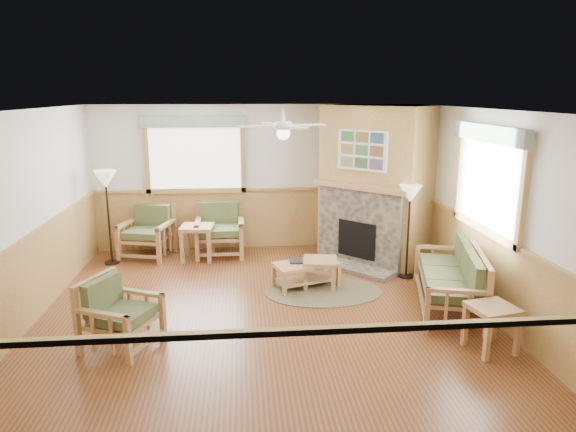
{
  "coord_description": "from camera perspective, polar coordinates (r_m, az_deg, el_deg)",
  "views": [
    {
      "loc": [
        -0.27,
        -6.55,
        2.91
      ],
      "look_at": [
        0.4,
        0.7,
        1.15
      ],
      "focal_mm": 32.0,
      "sensor_mm": 36.0,
      "label": 1
    }
  ],
  "objects": [
    {
      "name": "fireplace",
      "position": [
        9.04,
        9.68,
        3.46
      ],
      "size": [
        3.11,
        3.11,
        2.7
      ],
      "primitive_type": null,
      "rotation": [
        0.0,
        0.0,
        -0.79
      ],
      "color": "#AE8647",
      "rests_on": "floor"
    },
    {
      "name": "wall_back",
      "position": [
        9.68,
        -3.63,
        4.28
      ],
      "size": [
        6.0,
        0.02,
        2.7
      ],
      "primitive_type": "cube",
      "color": "white",
      "rests_on": "floor"
    },
    {
      "name": "braided_rug",
      "position": [
        7.77,
        3.98,
        -8.38
      ],
      "size": [
        2.34,
        2.34,
        0.01
      ],
      "primitive_type": "cylinder",
      "rotation": [
        0.0,
        0.0,
        -0.43
      ],
      "color": "brown",
      "rests_on": "floor"
    },
    {
      "name": "book_dark",
      "position": [
        7.87,
        0.9,
        -4.9
      ],
      "size": [
        0.21,
        0.28,
        0.03
      ],
      "primitive_type": "cube",
      "rotation": [
        0.0,
        0.0,
        -0.04
      ],
      "color": "black",
      "rests_on": "coffee_table"
    },
    {
      "name": "armchair_left",
      "position": [
        6.35,
        -18.09,
        -10.27
      ],
      "size": [
        0.98,
        0.98,
        0.83
      ],
      "primitive_type": null,
      "rotation": [
        0.0,
        0.0,
        1.14
      ],
      "color": "#AF8051",
      "rests_on": "floor"
    },
    {
      "name": "window_back",
      "position": [
        9.55,
        -10.46,
        11.08
      ],
      "size": [
        1.9,
        0.16,
        1.5
      ],
      "primitive_type": null,
      "color": "white",
      "rests_on": "wall_back"
    },
    {
      "name": "floor_lamp_right",
      "position": [
        8.36,
        13.22,
        -1.71
      ],
      "size": [
        0.41,
        0.41,
        1.51
      ],
      "primitive_type": null,
      "rotation": [
        0.0,
        0.0,
        0.21
      ],
      "color": "black",
      "rests_on": "floor"
    },
    {
      "name": "ceiling_fan",
      "position": [
        6.88,
        -0.53,
        11.51
      ],
      "size": [
        1.59,
        1.59,
        0.36
      ],
      "primitive_type": null,
      "rotation": [
        0.0,
        0.0,
        0.35
      ],
      "color": "white",
      "rests_on": "ceiling"
    },
    {
      "name": "coffee_table",
      "position": [
        7.89,
        2.04,
        -6.54
      ],
      "size": [
        1.08,
        0.77,
        0.39
      ],
      "primitive_type": null,
      "rotation": [
        0.0,
        0.0,
        0.32
      ],
      "color": "#AF8051",
      "rests_on": "floor"
    },
    {
      "name": "footstool",
      "position": [
        7.92,
        3.57,
        -6.32
      ],
      "size": [
        0.58,
        0.58,
        0.44
      ],
      "primitive_type": null,
      "rotation": [
        0.0,
        0.0,
        -0.17
      ],
      "color": "#AF8051",
      "rests_on": "floor"
    },
    {
      "name": "book_red",
      "position": [
        7.79,
        3.2,
        -5.07
      ],
      "size": [
        0.23,
        0.31,
        0.03
      ],
      "primitive_type": "cube",
      "rotation": [
        0.0,
        0.0,
        -0.03
      ],
      "color": "maroon",
      "rests_on": "coffee_table"
    },
    {
      "name": "wall_front",
      "position": [
        3.89,
        -0.85,
        -10.05
      ],
      "size": [
        6.0,
        0.02,
        2.7
      ],
      "primitive_type": "cube",
      "color": "white",
      "rests_on": "floor"
    },
    {
      "name": "window_right",
      "position": [
        7.14,
        21.97,
        9.57
      ],
      "size": [
        0.16,
        1.9,
        1.5
      ],
      "primitive_type": null,
      "color": "white",
      "rests_on": "wall_right"
    },
    {
      "name": "ceiling",
      "position": [
        6.56,
        -2.98,
        11.74
      ],
      "size": [
        6.0,
        6.0,
        0.01
      ],
      "primitive_type": "cube",
      "color": "white",
      "rests_on": "floor"
    },
    {
      "name": "wainscot",
      "position": [
        6.97,
        -2.76,
        -6.22
      ],
      "size": [
        6.0,
        6.0,
        1.1
      ],
      "primitive_type": null,
      "color": "#AE8647",
      "rests_on": "floor"
    },
    {
      "name": "floor_lamp_left",
      "position": [
        9.31,
        -19.32,
        -0.16
      ],
      "size": [
        0.48,
        0.48,
        1.64
      ],
      "primitive_type": null,
      "rotation": [
        0.0,
        0.0,
        -0.36
      ],
      "color": "black",
      "rests_on": "floor"
    },
    {
      "name": "end_table_chairs",
      "position": [
        9.26,
        -10.0,
        -2.93
      ],
      "size": [
        0.61,
        0.59,
        0.62
      ],
      "primitive_type": null,
      "rotation": [
        0.0,
        0.0,
        -0.1
      ],
      "color": "#AF8051",
      "rests_on": "floor"
    },
    {
      "name": "wall_right",
      "position": [
        7.49,
        20.76,
        0.67
      ],
      "size": [
        0.02,
        6.0,
        2.7
      ],
      "primitive_type": "cube",
      "color": "white",
      "rests_on": "floor"
    },
    {
      "name": "floor",
      "position": [
        7.17,
        -2.71,
        -10.4
      ],
      "size": [
        6.0,
        6.0,
        0.01
      ],
      "primitive_type": "cube",
      "color": "brown",
      "rests_on": "ground"
    },
    {
      "name": "sofa",
      "position": [
        7.46,
        17.39,
        -6.45
      ],
      "size": [
        2.02,
        1.24,
        0.87
      ],
      "primitive_type": null,
      "rotation": [
        0.0,
        0.0,
        -1.84
      ],
      "color": "#AF8051",
      "rests_on": "floor"
    },
    {
      "name": "end_table_sofa",
      "position": [
        6.46,
        21.64,
        -11.52
      ],
      "size": [
        0.58,
        0.56,
        0.55
      ],
      "primitive_type": null,
      "rotation": [
        0.0,
        0.0,
        0.21
      ],
      "color": "#AF8051",
      "rests_on": "floor"
    },
    {
      "name": "armchair_back_left",
      "position": [
        9.58,
        -15.4,
        -1.72
      ],
      "size": [
        1.01,
        1.01,
        0.92
      ],
      "primitive_type": null,
      "rotation": [
        0.0,
        0.0,
        -0.26
      ],
      "color": "#AF8051",
      "rests_on": "floor"
    },
    {
      "name": "wall_left",
      "position": [
        7.26,
        -27.2,
        -0.34
      ],
      "size": [
        0.02,
        6.0,
        2.7
      ],
      "primitive_type": "cube",
      "color": "white",
      "rests_on": "floor"
    },
    {
      "name": "armchair_back_right",
      "position": [
        9.43,
        -7.59,
        -1.5
      ],
      "size": [
        0.85,
        0.85,
        0.95
      ],
      "primitive_type": null,
      "rotation": [
        0.0,
        0.0,
        0.0
      ],
      "color": "#AF8051",
      "rests_on": "floor"
    }
  ]
}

